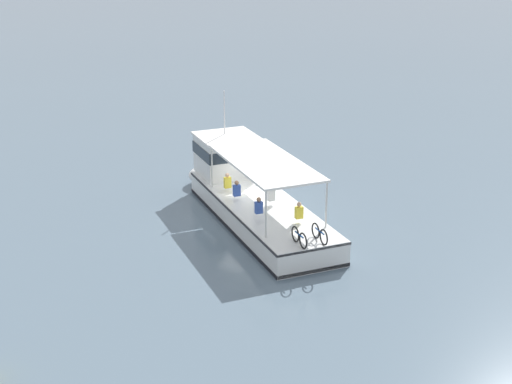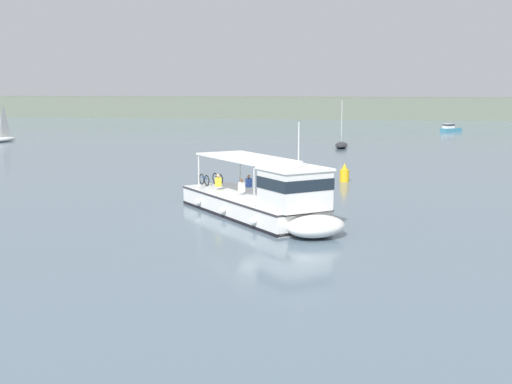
% 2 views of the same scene
% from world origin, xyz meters
% --- Properties ---
extents(ground_plane, '(400.00, 400.00, 0.00)m').
position_xyz_m(ground_plane, '(0.00, 0.00, 0.00)').
color(ground_plane, slate).
extents(ferry_main, '(10.49, 11.76, 5.32)m').
position_xyz_m(ferry_main, '(0.09, -0.10, 1.02)').
color(ferry_main, white).
rests_on(ferry_main, ground).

